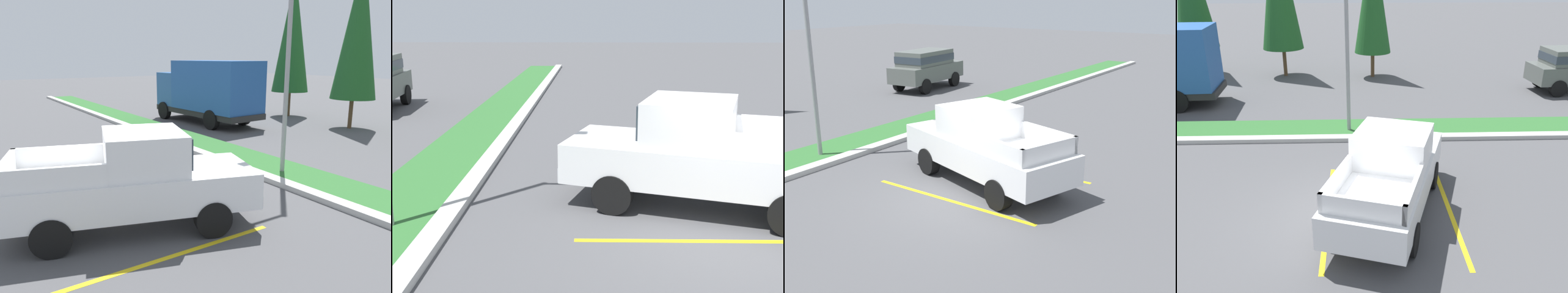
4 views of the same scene
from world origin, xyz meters
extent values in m
plane|color=#4C4C4F|center=(0.00, 0.00, 0.00)|extent=(120.00, 120.00, 0.00)
cube|color=yellow|center=(-0.57, 0.27, 0.00)|extent=(0.12, 4.80, 0.01)
cube|color=yellow|center=(2.53, 0.27, 0.00)|extent=(0.12, 4.80, 0.01)
cube|color=#B2B2AD|center=(0.00, 5.00, 0.07)|extent=(56.00, 0.40, 0.15)
cube|color=#2D662D|center=(0.00, 6.10, 0.03)|extent=(56.00, 1.80, 0.06)
cylinder|color=black|center=(0.64, 2.00, 0.38)|extent=(0.50, 0.81, 0.76)
cylinder|color=black|center=(2.26, 1.49, 0.38)|extent=(0.50, 0.81, 0.76)
cylinder|color=black|center=(-0.30, -0.95, 0.38)|extent=(0.50, 0.81, 0.76)
cylinder|color=black|center=(1.32, -1.47, 0.38)|extent=(0.50, 0.81, 0.76)
cube|color=white|center=(0.98, 0.27, 0.88)|extent=(3.38, 5.53, 0.76)
cube|color=white|center=(1.07, 0.55, 1.68)|extent=(2.16, 2.06, 0.84)
cube|color=#2D3842|center=(1.32, 1.33, 1.73)|extent=(1.56, 0.55, 0.63)
cube|color=white|center=(-0.27, -0.86, 1.48)|extent=(0.67, 1.84, 0.44)
cube|color=white|center=(1.35, -1.37, 1.48)|extent=(0.67, 1.84, 0.44)
cube|color=white|center=(0.27, -1.97, 1.48)|extent=(1.75, 0.64, 0.44)
cube|color=silver|center=(1.75, 2.70, 0.64)|extent=(1.77, 0.70, 0.28)
cylinder|color=black|center=(12.25, 11.89, 0.40)|extent=(0.82, 0.33, 0.80)
cylinder|color=black|center=(12.41, 10.19, 0.40)|extent=(0.82, 0.33, 0.80)
cylinder|color=black|center=(9.46, 11.63, 0.40)|extent=(0.82, 0.33, 0.80)
cylinder|color=black|center=(9.62, 9.93, 0.40)|extent=(0.82, 0.33, 0.80)
cube|color=#565B56|center=(10.93, 10.91, 0.92)|extent=(4.75, 2.26, 0.84)
cube|color=#565B56|center=(10.78, 10.90, 1.72)|extent=(3.24, 1.96, 0.76)
cube|color=#2D3842|center=(10.78, 10.90, 1.70)|extent=(3.29, 2.00, 0.36)
cylinder|color=gray|center=(-0.12, 5.90, 3.59)|extent=(0.14, 0.14, 7.18)
camera|label=1|loc=(8.10, -2.75, 3.59)|focal=35.03mm
camera|label=2|loc=(-8.30, 2.30, 3.62)|focal=46.79mm
camera|label=3|loc=(-9.33, -6.69, 4.87)|focal=44.71mm
camera|label=4|loc=(0.22, -8.92, 5.84)|focal=38.75mm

